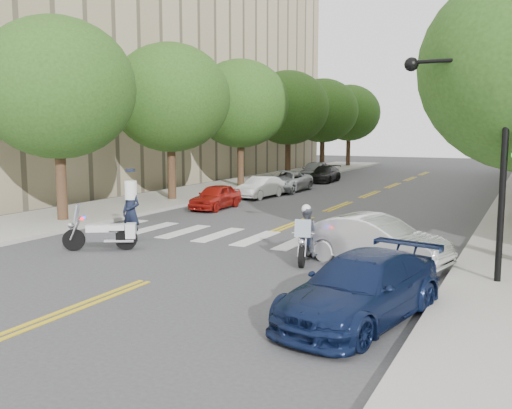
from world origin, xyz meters
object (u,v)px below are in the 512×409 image
Objects in this scene: motorcycle_parked at (107,234)px; convertible at (375,240)px; officer_standing at (131,212)px; sedan_blue at (361,288)px; motorcycle_police at (306,236)px.

convertible is (8.32, 1.90, 0.18)m from motorcycle_parked.
officer_standing is 0.43× the size of sedan_blue.
motorcycle_parked is 8.53m from convertible.
motorcycle_police is 1.99m from convertible.
officer_standing is at bearing 166.68° from sedan_blue.
officer_standing is 10.70m from sedan_blue.
motorcycle_police is at bearing 136.08° from sedan_blue.
sedan_blue is (9.34, -3.10, 0.15)m from motorcycle_parked.
motorcycle_parked is 9.85m from sedan_blue.
motorcycle_police reaches higher than motorcycle_parked.
motorcycle_police is 5.39m from sedan_blue.
officer_standing reaches higher than sedan_blue.
motorcycle_parked reaches higher than sedan_blue.
motorcycle_police is 0.44× the size of sedan_blue.
convertible is 0.92× the size of sedan_blue.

